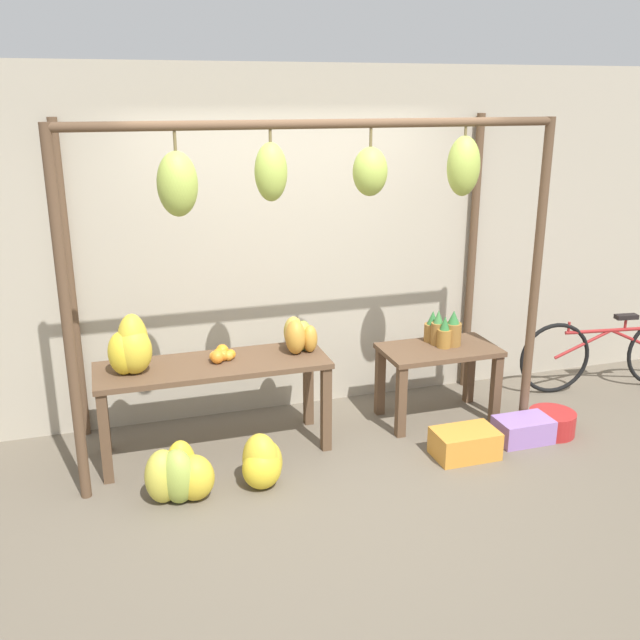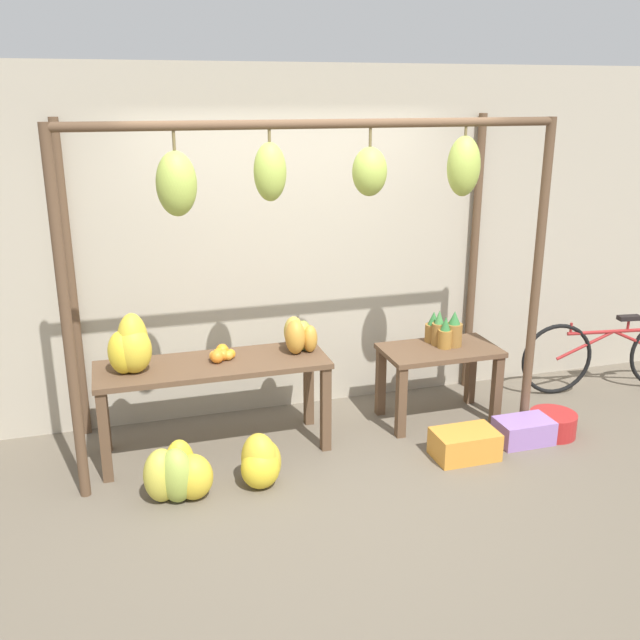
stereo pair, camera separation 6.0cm
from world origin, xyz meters
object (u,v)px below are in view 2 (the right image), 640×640
Objects in this scene: orange_pile at (221,354)px; banana_pile_ground_right at (261,462)px; banana_pile_on_table at (131,347)px; banana_pile_ground_left at (178,474)px; pineapple_cluster at (443,331)px; blue_bucket at (553,424)px; parked_bicycle at (611,354)px; fruit_crate_purple at (524,431)px; papaya_pile at (299,336)px; fruit_crate_white at (465,444)px.

orange_pile reaches higher than banana_pile_ground_right.
banana_pile_ground_left is at bearing -70.37° from banana_pile_on_table.
banana_pile_ground_right is at bearing -158.00° from pineapple_cluster.
parked_bicycle is at bearing 32.11° from blue_bucket.
fruit_crate_purple reaches higher than blue_bucket.
parked_bicycle is at bearing 1.07° from pineapple_cluster.
banana_pile_ground_right is (0.15, -0.63, -0.58)m from orange_pile.
banana_pile_ground_right is at bearing 1.36° from banana_pile_ground_left.
orange_pile is 0.60m from papaya_pile.
banana_pile_ground_left is 1.13× the size of fruit_crate_white.
banana_pile_on_table is at bearing -177.04° from papaya_pile.
blue_bucket is at bearing -12.49° from orange_pile.
blue_bucket is at bearing -9.22° from banana_pile_on_table.
parked_bicycle is 1.47m from fruit_crate_purple.
banana_pile_ground_right is 0.81× the size of fruit_crate_white.
banana_pile_ground_right is at bearing -76.80° from orange_pile.
parked_bicycle is at bearing 22.38° from fruit_crate_white.
fruit_crate_purple is (-0.29, -0.04, 0.00)m from blue_bucket.
parked_bicycle is at bearing 1.17° from orange_pile.
fruit_crate_purple is at bearing -11.00° from banana_pile_on_table.
banana_pile_ground_right is 1.05× the size of blue_bucket.
parked_bicycle is at bearing 1.63° from banana_pile_on_table.
banana_pile_on_table is at bearing -177.99° from pineapple_cluster.
banana_pile_on_table is at bearing 169.00° from fruit_crate_purple.
banana_pile_ground_right is 2.07m from fruit_crate_purple.
blue_bucket is 0.87× the size of fruit_crate_purple.
orange_pile is 2.65m from blue_bucket.
banana_pile_on_table is 4.18m from parked_bicycle.
parked_bicycle reaches higher than fruit_crate_purple.
banana_pile_ground_right is 1.03m from papaya_pile.
fruit_crate_purple is (-1.29, -0.67, -0.25)m from parked_bicycle.
papaya_pile is at bearing -178.94° from parked_bicycle.
banana_pile_ground_right is (-1.67, -0.67, -0.57)m from pineapple_cluster.
parked_bicycle is at bearing 10.38° from banana_pile_ground_left.
papaya_pile is at bearing 159.14° from fruit_crate_purple.
fruit_crate_purple is at bearing -171.29° from blue_bucket.
orange_pile is 1.92m from fruit_crate_white.
blue_bucket is at bearing 1.90° from banana_pile_ground_right.
pineapple_cluster reaches higher than banana_pile_ground_right.
parked_bicycle is 3.98× the size of fruit_crate_purple.
blue_bucket is 0.22× the size of parked_bicycle.
banana_pile_on_table is at bearing -175.82° from orange_pile.
papaya_pile is 1.88m from fruit_crate_purple.
banana_pile_on_table is 1.36× the size of papaya_pile.
fruit_crate_white is at bearing -33.24° from papaya_pile.
banana_pile_on_table is at bearing 142.97° from banana_pile_ground_right.
orange_pile is at bearing 164.87° from fruit_crate_purple.
parked_bicycle is (1.84, 0.76, 0.24)m from fruit_crate_white.
pineapple_cluster is at bearing 78.67° from fruit_crate_white.
fruit_crate_purple is at bearing -57.76° from pineapple_cluster.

